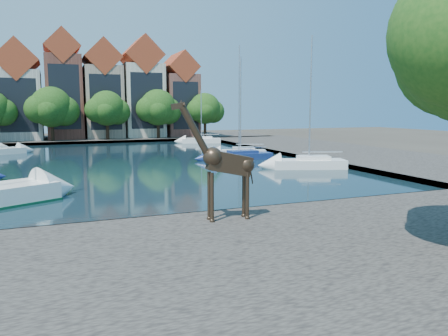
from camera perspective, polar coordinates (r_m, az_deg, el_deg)
The scene contains 19 objects.
ground at distance 20.96m, azimuth -4.23°, elevation -7.08°, with size 160.00×160.00×0.00m, color #38332B.
water_basin at distance 44.09m, azimuth -13.50°, elevation 0.68°, with size 38.00×50.00×0.08m, color black.
near_quay at distance 14.65m, azimuth 4.10°, elevation -12.75°, with size 50.00×14.00×0.50m, color #4F4B44.
far_quay at distance 75.77m, azimuth -16.89°, elevation 3.65°, with size 60.00×16.00×0.50m, color #4F4B44.
right_quay at distance 53.52m, azimuth 14.05°, elevation 2.13°, with size 14.00×52.00×0.50m, color #4F4B44.
townhouse_west_inner at distance 75.51m, azimuth -25.17°, elevation 8.63°, with size 6.43×9.18×15.15m.
townhouse_center at distance 75.43m, azimuth -20.21°, elevation 9.66°, with size 5.44×9.18×16.93m.
townhouse_east_inner at distance 75.80m, azimuth -15.60°, elevation 9.37°, with size 5.94×9.18×15.79m.
townhouse_east_mid at distance 76.76m, azimuth -10.71°, elevation 9.77°, with size 6.43×9.18×16.65m.
townhouse_east_end at distance 78.22m, azimuth -5.95°, elevation 9.10°, with size 5.44×9.18×14.43m.
far_tree_mid_west at distance 69.85m, azimuth -21.55°, elevation 7.25°, with size 7.80×6.00×8.00m.
far_tree_mid_east at distance 70.31m, azimuth -14.97°, elevation 7.40°, with size 7.02×5.40×7.52m.
far_tree_east at distance 71.67m, azimuth -8.55°, elevation 7.67°, with size 7.54×5.80×7.84m.
far_tree_far_east at distance 73.87m, azimuth -2.44°, elevation 7.63°, with size 6.76×5.20×7.36m.
giraffe_statue at distance 18.95m, azimuth -0.09°, elevation 0.68°, with size 3.60×0.70×5.15m.
sailboat_right_a at distance 39.25m, azimuth 11.02°, elevation 0.85°, with size 6.71×4.14×11.43m.
sailboat_right_b at distance 45.47m, azimuth 1.96°, elevation 1.79°, with size 6.81×2.43×11.57m.
sailboat_right_c at distance 47.98m, azimuth 2.17°, elevation 2.21°, with size 5.78×3.58×10.71m.
sailboat_right_d at distance 66.41m, azimuth -2.98°, elevation 3.75°, with size 6.11×3.60×7.96m.
Camera 1 is at (-5.94, -19.36, 5.41)m, focal length 35.00 mm.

